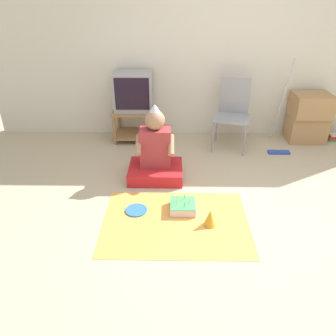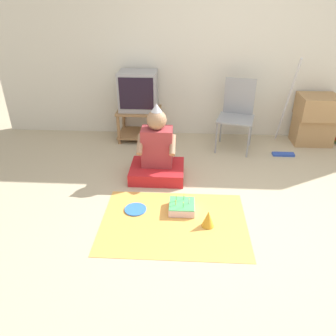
{
  "view_description": "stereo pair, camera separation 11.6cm",
  "coord_description": "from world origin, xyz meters",
  "px_view_note": "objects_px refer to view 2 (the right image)",
  "views": [
    {
      "loc": [
        -0.64,
        -2.44,
        1.93
      ],
      "look_at": [
        -0.68,
        0.42,
        0.35
      ],
      "focal_mm": 35.0,
      "sensor_mm": 36.0,
      "label": 1
    },
    {
      "loc": [
        -0.52,
        -2.43,
        1.93
      ],
      "look_at": [
        -0.68,
        0.42,
        0.35
      ],
      "focal_mm": 35.0,
      "sensor_mm": 36.0,
      "label": 2
    }
  ],
  "objects_px": {
    "paper_plate": "(135,209)",
    "dust_mop": "(285,125)",
    "person_seated": "(157,155)",
    "birthday_cake": "(182,207)",
    "folding_chair": "(237,110)",
    "cardboard_box_stack": "(315,119)",
    "party_hat_blue": "(208,219)",
    "tv": "(138,91)"
  },
  "relations": [
    {
      "from": "person_seated",
      "to": "folding_chair",
      "type": "bearing_deg",
      "value": 41.37
    },
    {
      "from": "folding_chair",
      "to": "birthday_cake",
      "type": "height_order",
      "value": "folding_chair"
    },
    {
      "from": "tv",
      "to": "folding_chair",
      "type": "relative_size",
      "value": 0.57
    },
    {
      "from": "dust_mop",
      "to": "party_hat_blue",
      "type": "bearing_deg",
      "value": -122.77
    },
    {
      "from": "cardboard_box_stack",
      "to": "tv",
      "type": "bearing_deg",
      "value": 179.3
    },
    {
      "from": "folding_chair",
      "to": "dust_mop",
      "type": "xyz_separation_m",
      "value": [
        0.62,
        -0.11,
        -0.15
      ]
    },
    {
      "from": "tv",
      "to": "dust_mop",
      "type": "relative_size",
      "value": 0.42
    },
    {
      "from": "birthday_cake",
      "to": "party_hat_blue",
      "type": "bearing_deg",
      "value": -42.86
    },
    {
      "from": "folding_chair",
      "to": "paper_plate",
      "type": "bearing_deg",
      "value": -126.35
    },
    {
      "from": "tv",
      "to": "paper_plate",
      "type": "relative_size",
      "value": 2.41
    },
    {
      "from": "birthday_cake",
      "to": "party_hat_blue",
      "type": "relative_size",
      "value": 1.56
    },
    {
      "from": "party_hat_blue",
      "to": "folding_chair",
      "type": "bearing_deg",
      "value": 75.89
    },
    {
      "from": "cardboard_box_stack",
      "to": "party_hat_blue",
      "type": "relative_size",
      "value": 4.23
    },
    {
      "from": "person_seated",
      "to": "party_hat_blue",
      "type": "bearing_deg",
      "value": -58.87
    },
    {
      "from": "person_seated",
      "to": "party_hat_blue",
      "type": "relative_size",
      "value": 5.39
    },
    {
      "from": "folding_chair",
      "to": "dust_mop",
      "type": "distance_m",
      "value": 0.65
    },
    {
      "from": "folding_chair",
      "to": "person_seated",
      "type": "bearing_deg",
      "value": -138.63
    },
    {
      "from": "birthday_cake",
      "to": "dust_mop",
      "type": "bearing_deg",
      "value": 47.48
    },
    {
      "from": "folding_chair",
      "to": "person_seated",
      "type": "distance_m",
      "value": 1.33
    },
    {
      "from": "tv",
      "to": "paper_plate",
      "type": "height_order",
      "value": "tv"
    },
    {
      "from": "tv",
      "to": "cardboard_box_stack",
      "type": "distance_m",
      "value": 2.44
    },
    {
      "from": "person_seated",
      "to": "birthday_cake",
      "type": "distance_m",
      "value": 0.77
    },
    {
      "from": "dust_mop",
      "to": "person_seated",
      "type": "bearing_deg",
      "value": -154.81
    },
    {
      "from": "paper_plate",
      "to": "birthday_cake",
      "type": "bearing_deg",
      "value": 2.22
    },
    {
      "from": "person_seated",
      "to": "birthday_cake",
      "type": "height_order",
      "value": "person_seated"
    },
    {
      "from": "birthday_cake",
      "to": "cardboard_box_stack",
      "type": "bearing_deg",
      "value": 43.9
    },
    {
      "from": "folding_chair",
      "to": "paper_plate",
      "type": "distance_m",
      "value": 1.99
    },
    {
      "from": "paper_plate",
      "to": "dust_mop",
      "type": "bearing_deg",
      "value": 39.28
    },
    {
      "from": "tv",
      "to": "cardboard_box_stack",
      "type": "bearing_deg",
      "value": -0.7
    },
    {
      "from": "tv",
      "to": "folding_chair",
      "type": "bearing_deg",
      "value": -8.83
    },
    {
      "from": "folding_chair",
      "to": "dust_mop",
      "type": "bearing_deg",
      "value": -10.3
    },
    {
      "from": "birthday_cake",
      "to": "paper_plate",
      "type": "xyz_separation_m",
      "value": [
        -0.46,
        -0.02,
        -0.04
      ]
    },
    {
      "from": "folding_chair",
      "to": "person_seated",
      "type": "relative_size",
      "value": 1.06
    },
    {
      "from": "dust_mop",
      "to": "party_hat_blue",
      "type": "distance_m",
      "value": 1.98
    },
    {
      "from": "paper_plate",
      "to": "party_hat_blue",
      "type": "bearing_deg",
      "value": -16.56
    },
    {
      "from": "cardboard_box_stack",
      "to": "dust_mop",
      "type": "bearing_deg",
      "value": -148.67
    },
    {
      "from": "cardboard_box_stack",
      "to": "person_seated",
      "type": "height_order",
      "value": "person_seated"
    },
    {
      "from": "folding_chair",
      "to": "cardboard_box_stack",
      "type": "distance_m",
      "value": 1.12
    },
    {
      "from": "party_hat_blue",
      "to": "paper_plate",
      "type": "height_order",
      "value": "party_hat_blue"
    },
    {
      "from": "tv",
      "to": "birthday_cake",
      "type": "distance_m",
      "value": 1.97
    },
    {
      "from": "party_hat_blue",
      "to": "paper_plate",
      "type": "relative_size",
      "value": 0.74
    },
    {
      "from": "tv",
      "to": "party_hat_blue",
      "type": "xyz_separation_m",
      "value": [
        0.88,
        -1.97,
        -0.61
      ]
    }
  ]
}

